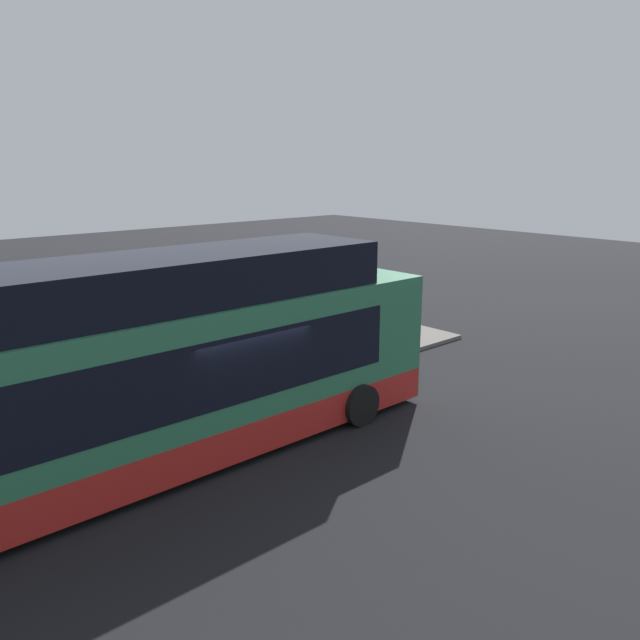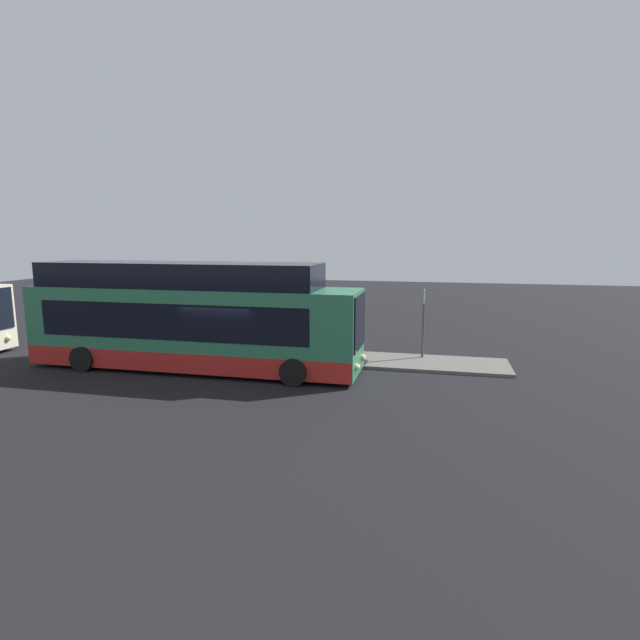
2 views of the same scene
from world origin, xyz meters
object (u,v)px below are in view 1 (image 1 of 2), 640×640
at_px(sign_post, 348,284).
at_px(trash_bin, 259,376).
at_px(suitcase, 164,378).
at_px(passenger_boarding, 142,356).
at_px(bus_lead, 146,377).
at_px(passenger_waiting, 262,332).

bearing_deg(sign_post, trash_bin, -161.05).
relative_size(suitcase, sign_post, 0.34).
distance_m(sign_post, trash_bin, 5.05).
relative_size(passenger_boarding, sign_post, 0.60).
bearing_deg(bus_lead, passenger_waiting, 32.23).
bearing_deg(suitcase, trash_bin, -36.59).
relative_size(passenger_boarding, suitcase, 1.76).
bearing_deg(passenger_waiting, bus_lead, 84.65).
bearing_deg(passenger_waiting, suitcase, 51.70).
relative_size(passenger_boarding, passenger_waiting, 0.91).
xyz_separation_m(sign_post, trash_bin, (-4.56, -1.57, -1.49)).
relative_size(passenger_waiting, suitcase, 1.93).
xyz_separation_m(bus_lead, trash_bin, (3.76, 1.73, -1.32)).
distance_m(bus_lead, passenger_boarding, 3.84).
bearing_deg(suitcase, passenger_boarding, 137.27).
bearing_deg(bus_lead, trash_bin, 24.69).
bearing_deg(passenger_boarding, suitcase, 76.97).
bearing_deg(trash_bin, bus_lead, -155.31).
bearing_deg(suitcase, passenger_waiting, -0.72).
xyz_separation_m(passenger_boarding, sign_post, (6.76, -0.13, 0.92)).
distance_m(bus_lead, trash_bin, 4.35).
xyz_separation_m(suitcase, sign_post, (6.40, 0.20, 1.46)).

